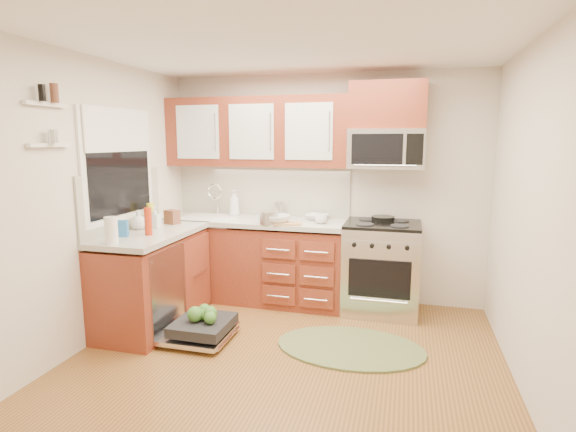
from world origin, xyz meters
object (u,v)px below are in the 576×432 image
(bowl_a, at_px, (317,217))
(rug, at_px, (350,347))
(paper_towel_roll, at_px, (111,230))
(stock_pot, at_px, (268,217))
(dishwasher, at_px, (199,329))
(bowl_b, at_px, (277,219))
(cutting_board, at_px, (288,224))
(microwave, at_px, (386,149))
(skillet, at_px, (383,218))
(upper_cabinets, at_px, (257,132))
(range, at_px, (381,268))
(sink, at_px, (210,228))
(cup, at_px, (321,219))

(bowl_a, bearing_deg, rug, -64.44)
(paper_towel_roll, bearing_deg, stock_pot, 51.41)
(dishwasher, height_order, bowl_b, bowl_b)
(cutting_board, xyz_separation_m, paper_towel_roll, (-1.20, -1.24, 0.11))
(microwave, bearing_deg, skillet, 114.56)
(rug, xyz_separation_m, stock_pot, (-0.97, 0.75, 0.98))
(upper_cabinets, height_order, range, upper_cabinets)
(sink, xyz_separation_m, stock_pot, (0.77, -0.20, 0.19))
(range, bearing_deg, cup, -173.75)
(microwave, xyz_separation_m, paper_towel_roll, (-2.15, -1.57, -0.66))
(range, distance_m, bowl_a, 0.88)
(skillet, relative_size, bowl_b, 0.85)
(range, relative_size, skillet, 3.94)
(cup, bearing_deg, skillet, 18.16)
(rug, height_order, skillet, skillet)
(microwave, height_order, bowl_a, microwave)
(dishwasher, xyz_separation_m, stock_pot, (0.38, 0.92, 0.89))
(sink, xyz_separation_m, skillet, (1.92, 0.15, 0.17))
(microwave, relative_size, paper_towel_roll, 3.28)
(microwave, distance_m, sink, 2.13)
(microwave, height_order, stock_pot, microwave)
(range, height_order, bowl_b, bowl_b)
(upper_cabinets, relative_size, cutting_board, 7.42)
(stock_pot, bearing_deg, paper_towel_roll, -128.59)
(microwave, relative_size, sink, 1.23)
(sink, bearing_deg, range, 0.30)
(cup, bearing_deg, range, 6.25)
(sink, xyz_separation_m, paper_towel_roll, (-0.22, -1.44, 0.24))
(microwave, bearing_deg, paper_towel_roll, -143.92)
(paper_towel_roll, relative_size, cup, 1.75)
(rug, distance_m, cup, 1.38)
(skillet, relative_size, bowl_a, 0.96)
(sink, bearing_deg, paper_towel_roll, -98.86)
(microwave, bearing_deg, sink, -176.15)
(paper_towel_roll, bearing_deg, bowl_b, 49.85)
(skillet, distance_m, cup, 0.66)
(upper_cabinets, height_order, cup, upper_cabinets)
(bowl_a, bearing_deg, cup, -68.31)
(sink, bearing_deg, dishwasher, -70.80)
(skillet, bearing_deg, upper_cabinets, 179.63)
(dishwasher, bearing_deg, microwave, 39.07)
(dishwasher, xyz_separation_m, cup, (0.91, 1.06, 0.88))
(bowl_a, bearing_deg, range, -11.43)
(sink, bearing_deg, rug, -28.56)
(dishwasher, bearing_deg, skillet, 39.56)
(stock_pot, relative_size, paper_towel_roll, 0.96)
(sink, bearing_deg, cup, -2.62)
(dishwasher, height_order, cup, cup)
(skillet, height_order, bowl_a, skillet)
(rug, relative_size, cutting_board, 4.65)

